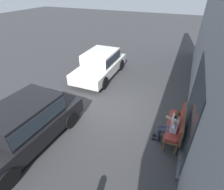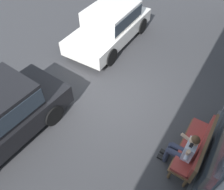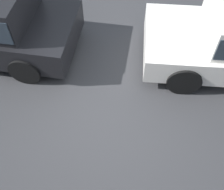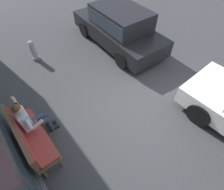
# 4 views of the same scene
# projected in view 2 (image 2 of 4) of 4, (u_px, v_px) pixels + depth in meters

# --- Properties ---
(ground_plane) EXTENTS (60.00, 60.00, 0.00)m
(ground_plane) POSITION_uv_depth(u_px,v_px,m) (112.00, 96.00, 7.16)
(ground_plane) COLOR #38383A
(bench) EXTENTS (1.73, 0.55, 1.03)m
(bench) POSITION_uv_depth(u_px,v_px,m) (197.00, 147.00, 5.25)
(bench) COLOR brown
(bench) RESTS_ON ground_plane
(person_on_phone) EXTENTS (0.73, 0.74, 1.36)m
(person_on_phone) POSITION_uv_depth(u_px,v_px,m) (184.00, 150.00, 5.06)
(person_on_phone) COLOR #2D3347
(person_on_phone) RESTS_ON ground_plane
(parked_car_near) EXTENTS (4.15, 1.93, 1.44)m
(parked_car_near) POSITION_uv_depth(u_px,v_px,m) (111.00, 23.00, 8.75)
(parked_car_near) COLOR white
(parked_car_near) RESTS_ON ground_plane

